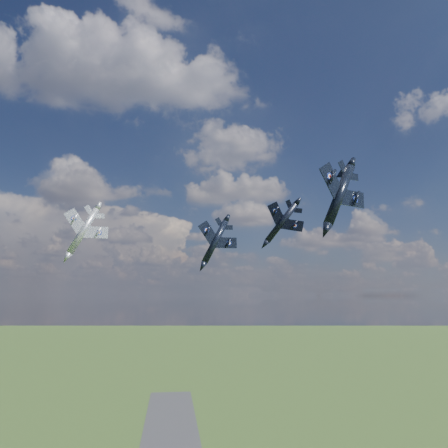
{
  "coord_description": "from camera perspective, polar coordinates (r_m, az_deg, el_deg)",
  "views": [
    {
      "loc": [
        -1.04,
        -77.03,
        67.54
      ],
      "look_at": [
        9.56,
        11.62,
        82.27
      ],
      "focal_mm": 35.0,
      "sensor_mm": 36.0,
      "label": 1
    }
  ],
  "objects": [
    {
      "name": "jet_left_silver",
      "position": [
        100.71,
        -17.91,
        -0.85
      ],
      "size": [
        14.62,
        17.73,
        7.98
      ],
      "primitive_type": null,
      "rotation": [
        0.0,
        0.48,
        0.23
      ],
      "color": "#90929A"
    },
    {
      "name": "jet_high_navy",
      "position": [
        106.83,
        7.53,
        0.19
      ],
      "size": [
        16.15,
        18.55,
        9.55
      ],
      "primitive_type": null,
      "rotation": [
        0.0,
        0.69,
        -0.43
      ],
      "color": "black"
    },
    {
      "name": "jet_right_navy",
      "position": [
        73.41,
        14.85,
        3.69
      ],
      "size": [
        17.29,
        19.5,
        8.49
      ],
      "primitive_type": null,
      "rotation": [
        0.0,
        0.5,
        0.42
      ],
      "color": "black"
    },
    {
      "name": "jet_lead_navy",
      "position": [
        89.48,
        -1.16,
        -2.3
      ],
      "size": [
        11.98,
        14.92,
        6.9
      ],
      "primitive_type": null,
      "rotation": [
        0.0,
        0.48,
        0.17
      ],
      "color": "black"
    }
  ]
}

